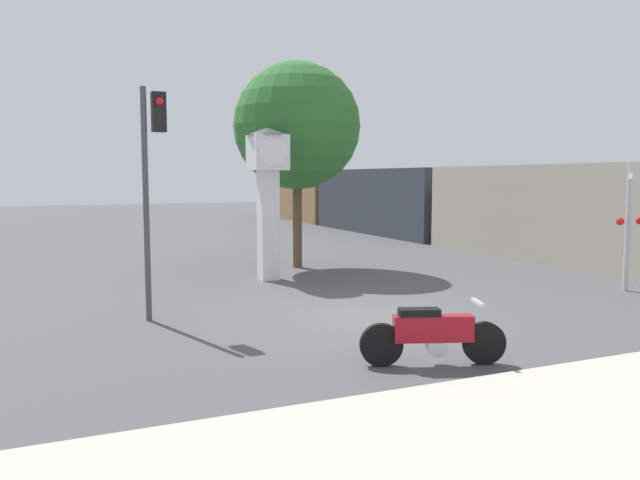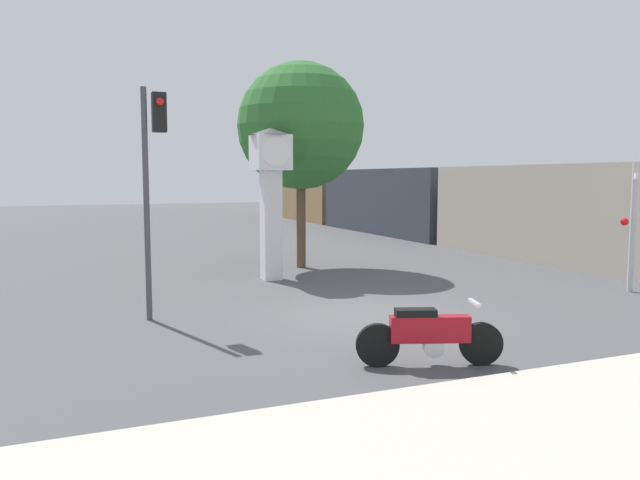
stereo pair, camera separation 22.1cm
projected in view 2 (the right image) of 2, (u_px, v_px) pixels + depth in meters
The scene contains 7 objects.
ground_plane at pixel (365, 316), 13.32m from camera, with size 120.00×120.00×0.00m, color #4C4C4F.
motorcycle at pixel (429, 335), 9.78m from camera, with size 2.23×0.93×1.03m.
clock_tower at pixel (271, 179), 17.88m from camera, with size 1.20×1.20×4.37m.
freight_train at pixel (393, 201), 33.33m from camera, with size 2.80×36.44×3.40m.
traffic_light at pixel (152, 163), 12.73m from camera, with size 0.50×0.35×4.78m.
railroad_crossing_signal at pixel (633, 221), 16.01m from camera, with size 0.90×0.82×3.34m.
street_tree at pixel (301, 126), 20.16m from camera, with size 4.10×4.10×6.67m.
Camera 2 is at (-5.88, -11.73, 2.96)m, focal length 35.00 mm.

